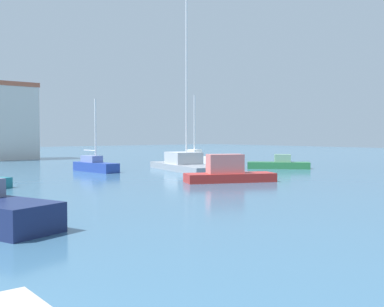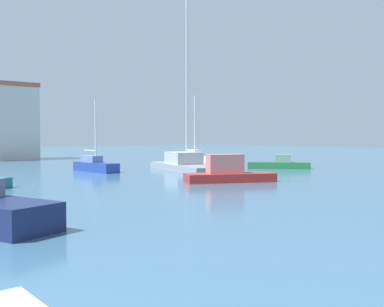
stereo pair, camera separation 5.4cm
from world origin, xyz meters
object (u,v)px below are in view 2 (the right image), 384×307
(motorboat_red_far_right, at_px, (228,173))
(sailboat_grey_near_pier, at_px, (186,163))
(motorboat_green_behind_lamppost, at_px, (279,164))
(sailboat_blue_outer_mooring, at_px, (95,165))
(sailboat_white_distant_north, at_px, (195,158))

(motorboat_red_far_right, bearing_deg, sailboat_grey_near_pier, 67.37)
(sailboat_grey_near_pier, relative_size, motorboat_green_behind_lamppost, 3.19)
(sailboat_blue_outer_mooring, bearing_deg, sailboat_white_distant_north, 17.06)
(sailboat_grey_near_pier, xyz_separation_m, sailboat_blue_outer_mooring, (-6.11, 3.42, -0.06))
(sailboat_blue_outer_mooring, height_order, motorboat_green_behind_lamppost, sailboat_blue_outer_mooring)
(sailboat_blue_outer_mooring, distance_m, motorboat_green_behind_lamppost, 14.98)
(motorboat_red_far_right, distance_m, motorboat_green_behind_lamppost, 11.98)
(motorboat_red_far_right, xyz_separation_m, motorboat_green_behind_lamppost, (10.80, 5.19, -0.17))
(motorboat_green_behind_lamppost, bearing_deg, sailboat_white_distant_north, 90.70)
(sailboat_blue_outer_mooring, distance_m, sailboat_white_distant_north, 13.79)
(sailboat_white_distant_north, xyz_separation_m, motorboat_green_behind_lamppost, (0.13, -10.91, -0.11))
(sailboat_grey_near_pier, distance_m, motorboat_red_far_right, 9.35)
(sailboat_blue_outer_mooring, relative_size, sailboat_white_distant_north, 0.82)
(sailboat_blue_outer_mooring, relative_size, motorboat_green_behind_lamppost, 1.20)
(sailboat_grey_near_pier, height_order, sailboat_white_distant_north, sailboat_grey_near_pier)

